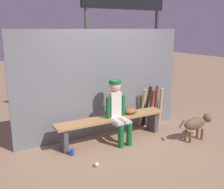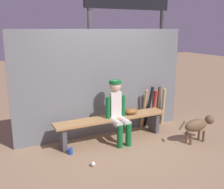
{
  "view_description": "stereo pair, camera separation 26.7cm",
  "coord_description": "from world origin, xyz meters",
  "px_view_note": "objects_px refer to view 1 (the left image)",
  "views": [
    {
      "loc": [
        -2.36,
        -4.24,
        2.13
      ],
      "look_at": [
        0.0,
        0.0,
        0.92
      ],
      "focal_mm": 42.43,
      "sensor_mm": 36.0,
      "label": 1
    },
    {
      "loc": [
        -2.13,
        -4.36,
        2.13
      ],
      "look_at": [
        0.0,
        0.0,
        0.92
      ],
      "focal_mm": 42.43,
      "sensor_mm": 36.0,
      "label": 2
    }
  ],
  "objects_px": {
    "player_seated": "(118,109)",
    "bat_aluminum_black": "(147,107)",
    "baseball": "(97,164)",
    "baseball_glove": "(130,111)",
    "dugout_bench": "(112,122)",
    "scoreboard": "(127,9)",
    "cup_on_ground": "(72,152)",
    "bat_wood_tan": "(142,108)",
    "cup_on_bench": "(117,112)",
    "bat_wood_natural": "(160,106)",
    "bat_aluminum_red": "(151,108)",
    "bat_wood_dark": "(155,105)",
    "dog": "(197,123)"
  },
  "relations": [
    {
      "from": "dog",
      "to": "baseball",
      "type": "bearing_deg",
      "value": -179.86
    },
    {
      "from": "bat_wood_tan",
      "to": "bat_aluminum_black",
      "type": "relative_size",
      "value": 0.93
    },
    {
      "from": "dugout_bench",
      "to": "scoreboard",
      "type": "xyz_separation_m",
      "value": [
        1.08,
        1.22,
        2.2
      ]
    },
    {
      "from": "bat_aluminum_black",
      "to": "cup_on_ground",
      "type": "xyz_separation_m",
      "value": [
        -1.93,
        -0.49,
        -0.41
      ]
    },
    {
      "from": "cup_on_bench",
      "to": "scoreboard",
      "type": "xyz_separation_m",
      "value": [
        0.93,
        1.15,
        2.04
      ]
    },
    {
      "from": "bat_wood_dark",
      "to": "scoreboard",
      "type": "height_order",
      "value": "scoreboard"
    },
    {
      "from": "bat_wood_tan",
      "to": "bat_aluminum_black",
      "type": "distance_m",
      "value": 0.11
    },
    {
      "from": "player_seated",
      "to": "dog",
      "type": "bearing_deg",
      "value": -26.44
    },
    {
      "from": "cup_on_bench",
      "to": "cup_on_ground",
      "type": "bearing_deg",
      "value": -163.37
    },
    {
      "from": "baseball_glove",
      "to": "bat_aluminum_black",
      "type": "bearing_deg",
      "value": 22.12
    },
    {
      "from": "dugout_bench",
      "to": "dog",
      "type": "relative_size",
      "value": 2.69
    },
    {
      "from": "player_seated",
      "to": "bat_wood_dark",
      "type": "relative_size",
      "value": 1.31
    },
    {
      "from": "bat_aluminum_black",
      "to": "bat_wood_dark",
      "type": "height_order",
      "value": "bat_aluminum_black"
    },
    {
      "from": "bat_wood_natural",
      "to": "cup_on_ground",
      "type": "height_order",
      "value": "bat_wood_natural"
    },
    {
      "from": "scoreboard",
      "to": "bat_wood_tan",
      "type": "bearing_deg",
      "value": -100.58
    },
    {
      "from": "bat_wood_natural",
      "to": "baseball",
      "type": "bearing_deg",
      "value": -153.25
    },
    {
      "from": "player_seated",
      "to": "bat_aluminum_black",
      "type": "relative_size",
      "value": 1.25
    },
    {
      "from": "bat_aluminum_black",
      "to": "bat_aluminum_red",
      "type": "bearing_deg",
      "value": -11.86
    },
    {
      "from": "bat_aluminum_red",
      "to": "cup_on_bench",
      "type": "xyz_separation_m",
      "value": [
        -0.96,
        -0.14,
        0.1
      ]
    },
    {
      "from": "baseball",
      "to": "cup_on_ground",
      "type": "height_order",
      "value": "cup_on_ground"
    },
    {
      "from": "bat_wood_natural",
      "to": "scoreboard",
      "type": "distance_m",
      "value": 2.37
    },
    {
      "from": "bat_wood_natural",
      "to": "cup_on_bench",
      "type": "xyz_separation_m",
      "value": [
        -1.27,
        -0.2,
        0.1
      ]
    },
    {
      "from": "bat_wood_tan",
      "to": "cup_on_bench",
      "type": "height_order",
      "value": "bat_wood_tan"
    },
    {
      "from": "bat_wood_tan",
      "to": "scoreboard",
      "type": "height_order",
      "value": "scoreboard"
    },
    {
      "from": "bat_aluminum_black",
      "to": "baseball",
      "type": "height_order",
      "value": "bat_aluminum_black"
    },
    {
      "from": "cup_on_ground",
      "to": "scoreboard",
      "type": "xyz_separation_m",
      "value": [
        2.0,
        1.47,
        2.51
      ]
    },
    {
      "from": "bat_wood_dark",
      "to": "cup_on_bench",
      "type": "relative_size",
      "value": 8.26
    },
    {
      "from": "bat_wood_tan",
      "to": "cup_on_bench",
      "type": "bearing_deg",
      "value": -166.12
    },
    {
      "from": "bat_wood_natural",
      "to": "scoreboard",
      "type": "bearing_deg",
      "value": 109.99
    },
    {
      "from": "dugout_bench",
      "to": "player_seated",
      "type": "height_order",
      "value": "player_seated"
    },
    {
      "from": "dugout_bench",
      "to": "bat_wood_dark",
      "type": "relative_size",
      "value": 2.5
    },
    {
      "from": "baseball_glove",
      "to": "bat_wood_tan",
      "type": "xyz_separation_m",
      "value": [
        0.48,
        0.26,
        -0.09
      ]
    },
    {
      "from": "bat_aluminum_black",
      "to": "cup_on_bench",
      "type": "bearing_deg",
      "value": -169.16
    },
    {
      "from": "player_seated",
      "to": "baseball_glove",
      "type": "height_order",
      "value": "player_seated"
    },
    {
      "from": "scoreboard",
      "to": "bat_aluminum_black",
      "type": "bearing_deg",
      "value": -94.2
    },
    {
      "from": "dog",
      "to": "cup_on_bench",
      "type": "bearing_deg",
      "value": 145.99
    },
    {
      "from": "bat_aluminum_red",
      "to": "cup_on_bench",
      "type": "bearing_deg",
      "value": -171.57
    },
    {
      "from": "bat_aluminum_red",
      "to": "scoreboard",
      "type": "distance_m",
      "value": 2.36
    },
    {
      "from": "dugout_bench",
      "to": "scoreboard",
      "type": "distance_m",
      "value": 2.74
    },
    {
      "from": "baseball",
      "to": "player_seated",
      "type": "bearing_deg",
      "value": 41.14
    },
    {
      "from": "player_seated",
      "to": "bat_aluminum_black",
      "type": "bearing_deg",
      "value": 20.38
    },
    {
      "from": "dugout_bench",
      "to": "baseball",
      "type": "xyz_separation_m",
      "value": [
        -0.73,
        -0.81,
        -0.32
      ]
    },
    {
      "from": "bat_aluminum_black",
      "to": "bat_wood_natural",
      "type": "height_order",
      "value": "bat_aluminum_black"
    },
    {
      "from": "bat_wood_natural",
      "to": "baseball",
      "type": "relative_size",
      "value": 11.31
    },
    {
      "from": "bat_wood_dark",
      "to": "bat_aluminum_black",
      "type": "bearing_deg",
      "value": -174.54
    },
    {
      "from": "baseball_glove",
      "to": "cup_on_ground",
      "type": "distance_m",
      "value": 1.45
    },
    {
      "from": "bat_wood_tan",
      "to": "bat_wood_dark",
      "type": "relative_size",
      "value": 0.97
    },
    {
      "from": "bat_wood_natural",
      "to": "bat_aluminum_red",
      "type": "bearing_deg",
      "value": -168.66
    },
    {
      "from": "bat_wood_dark",
      "to": "baseball",
      "type": "relative_size",
      "value": 12.28
    },
    {
      "from": "scoreboard",
      "to": "dugout_bench",
      "type": "bearing_deg",
      "value": -131.43
    }
  ]
}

